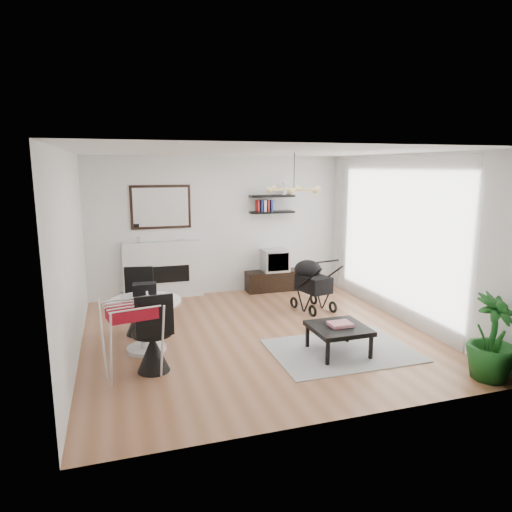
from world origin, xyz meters
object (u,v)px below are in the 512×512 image
object	(u,v)px
fireplace	(163,263)
potted_plant	(493,338)
tv_console	(273,281)
dining_table	(145,318)
coffee_table	(339,329)
crt_tv	(275,260)
stroller	(312,286)
drying_rack	(132,339)

from	to	relation	value
fireplace	potted_plant	xyz separation A→B (m)	(3.34, -4.63, -0.17)
tv_console	dining_table	world-z (taller)	dining_table
fireplace	coffee_table	xyz separation A→B (m)	(1.96, -3.42, -0.34)
crt_tv	coffee_table	xyz separation A→B (m)	(-0.26, -3.29, -0.29)
fireplace	stroller	distance (m)	2.86
potted_plant	fireplace	bearing A→B (deg)	125.77
fireplace	potted_plant	distance (m)	5.71
crt_tv	dining_table	world-z (taller)	crt_tv
crt_tv	drying_rack	size ratio (longest dim) A/B	0.54
dining_table	tv_console	bearing A→B (deg)	41.96
dining_table	coffee_table	size ratio (longest dim) A/B	1.34
dining_table	drying_rack	bearing A→B (deg)	-104.06
stroller	potted_plant	xyz separation A→B (m)	(0.92, -3.13, 0.10)
fireplace	tv_console	xyz separation A→B (m)	(2.17, -0.12, -0.48)
tv_console	drying_rack	size ratio (longest dim) A/B	1.15
drying_rack	potted_plant	size ratio (longest dim) A/B	0.92
crt_tv	potted_plant	distance (m)	4.64
stroller	dining_table	bearing A→B (deg)	-172.83
crt_tv	stroller	size ratio (longest dim) A/B	0.52
tv_console	coffee_table	distance (m)	3.30
fireplace	drying_rack	bearing A→B (deg)	-102.20
dining_table	crt_tv	bearing A→B (deg)	41.47
potted_plant	crt_tv	bearing A→B (deg)	103.98
fireplace	tv_console	world-z (taller)	fireplace
coffee_table	potted_plant	xyz separation A→B (m)	(1.38, -1.22, 0.17)
fireplace	dining_table	distance (m)	2.61
tv_console	stroller	distance (m)	1.41
fireplace	coffee_table	world-z (taller)	fireplace
dining_table	coffee_table	xyz separation A→B (m)	(2.48, -0.87, -0.13)
dining_table	potted_plant	bearing A→B (deg)	-28.36
dining_table	drying_rack	size ratio (longest dim) A/B	1.04
fireplace	stroller	bearing A→B (deg)	-31.78
tv_console	drying_rack	world-z (taller)	drying_rack
coffee_table	crt_tv	bearing A→B (deg)	85.47
fireplace	coffee_table	distance (m)	3.95
drying_rack	dining_table	bearing A→B (deg)	64.25
dining_table	stroller	distance (m)	3.13
fireplace	drying_rack	xyz separation A→B (m)	(-0.72, -3.35, -0.19)
crt_tv	stroller	world-z (taller)	stroller
fireplace	drying_rack	size ratio (longest dim) A/B	2.29
tv_console	stroller	world-z (taller)	stroller
dining_table	fireplace	bearing A→B (deg)	78.39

